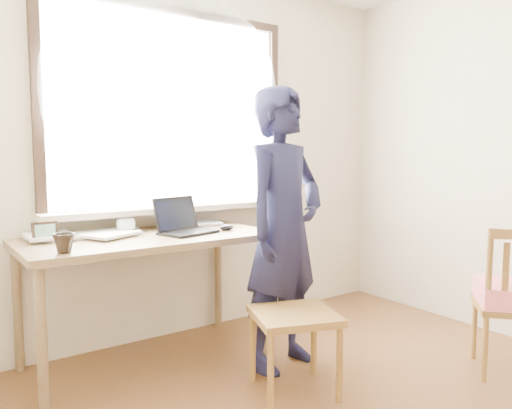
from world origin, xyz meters
TOP-DOWN VIEW (x-y plane):
  - room_shell at (-0.02, 0.20)m, footprint 3.52×4.02m
  - desk at (-0.55, 1.63)m, footprint 1.51×0.75m
  - laptop at (-0.31, 1.60)m, footprint 0.39×0.34m
  - mug_white at (-0.62, 1.79)m, footprint 0.13×0.13m
  - mug_dark at (-1.11, 1.37)m, footprint 0.15×0.15m
  - mouse at (-0.03, 1.53)m, footprint 0.10×0.07m
  - desk_clutter at (-0.96, 1.84)m, footprint 0.85×0.51m
  - book_a at (-0.97, 1.81)m, footprint 0.18×0.24m
  - book_b at (-0.07, 1.89)m, footprint 0.26×0.29m
  - picture_frame at (-1.12, 1.73)m, footprint 0.14×0.02m
  - work_chair at (-0.05, 0.80)m, footprint 0.56×0.54m
  - person at (0.12, 1.11)m, footprint 0.70×0.54m

SIDE VIEW (x-z plane):
  - work_chair at x=-0.05m, z-range 0.15..0.60m
  - desk at x=-0.55m, z-range 0.32..1.13m
  - book_b at x=-0.07m, z-range 0.81..0.83m
  - book_a at x=-0.97m, z-range 0.81..0.83m
  - desk_clutter at x=-0.96m, z-range 0.81..0.84m
  - mouse at x=-0.03m, z-range 0.81..0.85m
  - mug_white at x=-0.62m, z-range 0.81..0.90m
  - mug_dark at x=-1.11m, z-range 0.81..0.91m
  - person at x=0.12m, z-range 0.00..1.71m
  - laptop at x=-0.31m, z-range 0.75..0.97m
  - picture_frame at x=-1.12m, z-range 0.81..0.92m
  - room_shell at x=-0.02m, z-range 0.33..2.94m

